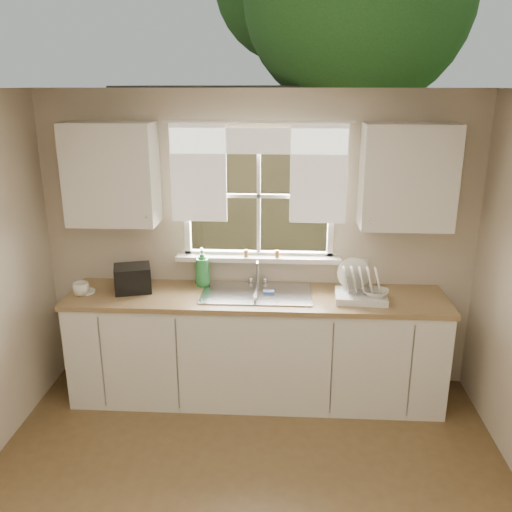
# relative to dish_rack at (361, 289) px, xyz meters

# --- Properties ---
(room_walls) EXTENTS (3.62, 4.02, 2.50)m
(room_walls) POSITION_rel_dish_rack_xyz_m (-0.82, -1.71, 0.24)
(room_walls) COLOR beige
(room_walls) RESTS_ON ground
(ceiling) EXTENTS (3.60, 4.00, 0.02)m
(ceiling) POSITION_rel_dish_rack_xyz_m (-0.82, -1.64, 1.51)
(ceiling) COLOR silver
(ceiling) RESTS_ON room_walls
(window) EXTENTS (1.38, 0.16, 1.06)m
(window) POSITION_rel_dish_rack_xyz_m (-0.82, 0.36, 0.49)
(window) COLOR white
(window) RESTS_ON room_walls
(curtains) EXTENTS (1.50, 0.03, 0.81)m
(curtains) POSITION_rel_dish_rack_xyz_m (-0.82, 0.31, 0.94)
(curtains) COLOR white
(curtains) RESTS_ON room_walls
(base_cabinets) EXTENTS (3.00, 0.62, 0.87)m
(base_cabinets) POSITION_rel_dish_rack_xyz_m (-0.82, 0.04, -0.56)
(base_cabinets) COLOR silver
(base_cabinets) RESTS_ON ground
(countertop) EXTENTS (3.04, 0.65, 0.04)m
(countertop) POSITION_rel_dish_rack_xyz_m (-0.82, 0.04, -0.10)
(countertop) COLOR olive
(countertop) RESTS_ON base_cabinets
(upper_cabinet_left) EXTENTS (0.70, 0.33, 0.80)m
(upper_cabinet_left) POSITION_rel_dish_rack_xyz_m (-1.97, 0.18, 0.86)
(upper_cabinet_left) COLOR silver
(upper_cabinet_left) RESTS_ON room_walls
(upper_cabinet_right) EXTENTS (0.70, 0.33, 0.80)m
(upper_cabinet_right) POSITION_rel_dish_rack_xyz_m (0.33, 0.18, 0.86)
(upper_cabinet_right) COLOR silver
(upper_cabinet_right) RESTS_ON room_walls
(wall_outlet) EXTENTS (0.08, 0.01, 0.12)m
(wall_outlet) POSITION_rel_dish_rack_xyz_m (0.06, 0.34, 0.09)
(wall_outlet) COLOR beige
(wall_outlet) RESTS_ON room_walls
(sill_jars) EXTENTS (0.30, 0.04, 0.06)m
(sill_jars) POSITION_rel_dish_rack_xyz_m (-0.79, 0.30, 0.19)
(sill_jars) COLOR brown
(sill_jars) RESTS_ON window
(backyard) EXTENTS (20.00, 10.00, 6.13)m
(backyard) POSITION_rel_dish_rack_xyz_m (-0.24, 6.77, 2.47)
(backyard) COLOR #335421
(backyard) RESTS_ON ground
(sink) EXTENTS (0.88, 0.52, 0.40)m
(sink) POSITION_rel_dish_rack_xyz_m (-0.82, 0.07, -0.16)
(sink) COLOR #B7B7BC
(sink) RESTS_ON countertop
(dish_rack) EXTENTS (0.41, 0.33, 0.30)m
(dish_rack) POSITION_rel_dish_rack_xyz_m (0.00, 0.00, 0.00)
(dish_rack) COLOR white
(dish_rack) RESTS_ON countertop
(bowl) EXTENTS (0.24, 0.24, 0.05)m
(bowl) POSITION_rel_dish_rack_xyz_m (0.11, -0.05, -0.01)
(bowl) COLOR white
(bowl) RESTS_ON dish_rack
(soap_bottle_a) EXTENTS (0.16, 0.16, 0.33)m
(soap_bottle_a) POSITION_rel_dish_rack_xyz_m (-1.28, 0.23, 0.08)
(soap_bottle_a) COLOR #2E8D42
(soap_bottle_a) RESTS_ON countertop
(soap_bottle_b) EXTENTS (0.09, 0.09, 0.16)m
(soap_bottle_b) POSITION_rel_dish_rack_xyz_m (-1.92, 0.21, -0.00)
(soap_bottle_b) COLOR #346FC4
(soap_bottle_b) RESTS_ON countertop
(soap_bottle_c) EXTENTS (0.16, 0.16, 0.18)m
(soap_bottle_c) POSITION_rel_dish_rack_xyz_m (-1.91, 0.14, 0.01)
(soap_bottle_c) COLOR beige
(soap_bottle_c) RESTS_ON countertop
(saucer) EXTENTS (0.17, 0.17, 0.01)m
(saucer) POSITION_rel_dish_rack_xyz_m (-2.22, 0.02, -0.08)
(saucer) COLOR white
(saucer) RESTS_ON countertop
(cup) EXTENTS (0.17, 0.17, 0.11)m
(cup) POSITION_rel_dish_rack_xyz_m (-2.22, -0.04, -0.03)
(cup) COLOR white
(cup) RESTS_ON countertop
(black_appliance) EXTENTS (0.35, 0.32, 0.21)m
(black_appliance) POSITION_rel_dish_rack_xyz_m (-1.83, 0.08, 0.02)
(black_appliance) COLOR black
(black_appliance) RESTS_ON countertop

